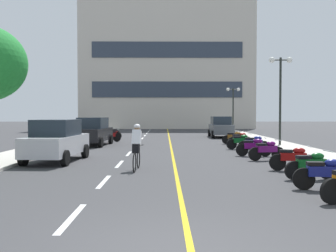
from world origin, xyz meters
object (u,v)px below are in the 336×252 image
motorcycle_8 (240,139)px  motorcycle_11 (112,133)px  street_lamp_mid (280,81)px  cyclist_rider (137,146)px  motorcycle_6 (254,143)px  street_lamp_far (233,99)px  parked_car_far (221,127)px  parked_car_mid (93,131)px  motorcycle_2 (312,165)px  motorcycle_12 (111,132)px  parked_car_near (57,140)px  motorcycle_7 (241,141)px  motorcycle_4 (267,150)px  motorcycle_5 (254,147)px  motorcycle_10 (109,135)px  motorcycle_3 (294,158)px  motorcycle_9 (235,137)px  motorcycle_1 (325,173)px

motorcycle_8 → motorcycle_11: bearing=143.6°
street_lamp_mid → cyclist_rider: bearing=-130.2°
motorcycle_6 → street_lamp_far: bearing=83.0°
parked_car_far → parked_car_mid: bearing=-139.0°
motorcycle_2 → street_lamp_far: bearing=84.6°
motorcycle_2 → motorcycle_12: 22.37m
parked_car_near → motorcycle_7: (9.10, 5.46, -0.44)m
motorcycle_4 → cyclist_rider: size_ratio=0.95×
motorcycle_8 → parked_car_mid: bearing=175.9°
motorcycle_5 → motorcycle_10: same height
street_lamp_mid → motorcycle_3: 11.02m
street_lamp_mid → motorcycle_3: street_lamp_mid is taller
parked_car_near → motorcycle_5: 9.20m
motorcycle_12 → motorcycle_9: bearing=-36.2°
motorcycle_9 → motorcycle_11: size_ratio=1.01×
motorcycle_2 → motorcycle_11: 20.78m
motorcycle_2 → motorcycle_5: size_ratio=1.00×
parked_car_mid → motorcycle_8: bearing=-4.1°
parked_car_far → motorcycle_11: (-9.17, -2.32, -0.44)m
motorcycle_8 → parked_car_near: bearing=-141.6°
motorcycle_11 → motorcycle_7: bearing=-45.0°
motorcycle_2 → motorcycle_3: size_ratio=1.00×
motorcycle_1 → motorcycle_12: (-8.89, 22.01, 0.00)m
parked_car_mid → motorcycle_8: 9.47m
parked_car_mid → motorcycle_10: 3.30m
motorcycle_7 → motorcycle_8: bearing=80.2°
parked_car_mid → motorcycle_10: bearing=80.0°
motorcycle_11 → motorcycle_12: 1.65m
parked_car_near → motorcycle_3: (9.34, -2.80, -0.44)m
motorcycle_8 → motorcycle_12: same height
motorcycle_7 → motorcycle_11: size_ratio=1.04×
parked_car_mid → motorcycle_4: bearing=-40.9°
motorcycle_3 → cyclist_rider: 5.71m
street_lamp_far → motorcycle_11: street_lamp_far is taller
parked_car_mid → motorcycle_11: size_ratio=2.65×
parked_car_near → motorcycle_10: size_ratio=2.55×
street_lamp_far → cyclist_rider: street_lamp_far is taller
cyclist_rider → motorcycle_5: bearing=39.3°
motorcycle_1 → motorcycle_6: bearing=87.2°
parked_car_near → motorcycle_6: 10.34m
street_lamp_far → parked_car_near: 26.75m
parked_car_near → motorcycle_7: bearing=31.0°
parked_car_near → motorcycle_7: parked_car_near is taller
motorcycle_2 → motorcycle_7: (-0.17, 10.08, 0.00)m
parked_car_near → motorcycle_10: bearing=87.0°
motorcycle_2 → motorcycle_9: (0.13, 13.62, 0.00)m
parked_car_far → motorcycle_4: (-0.38, -16.24, -0.44)m
street_lamp_mid → motorcycle_12: size_ratio=3.24×
motorcycle_5 → motorcycle_7: size_ratio=1.00×
motorcycle_10 → street_lamp_mid: bearing=-20.0°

